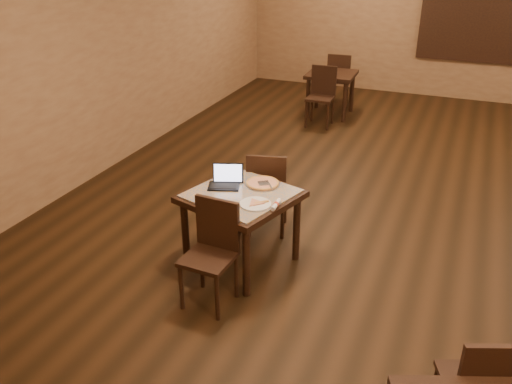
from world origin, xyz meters
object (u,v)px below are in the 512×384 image
at_px(tiled_table, 241,202).
at_px(other_table_b_chair_far, 339,77).
at_px(chair_main_near, 213,246).
at_px(chair_main_far, 267,189).
at_px(laptop, 226,180).
at_px(other_table_b, 331,80).
at_px(other_table_b_chair_near, 322,92).
at_px(pizza_pan, 263,184).

relative_size(tiled_table, other_table_b_chair_far, 1.19).
xyz_separation_m(tiled_table, chair_main_near, (0.00, -0.62, -0.13)).
bearing_deg(chair_main_near, chair_main_far, 91.89).
distance_m(laptop, other_table_b_chair_far, 5.39).
height_order(chair_main_far, other_table_b, chair_main_far).
distance_m(chair_main_near, chair_main_far, 1.24).
bearing_deg(laptop, chair_main_near, -94.35).
xyz_separation_m(tiled_table, other_table_b_chair_near, (-0.47, 4.35, -0.12)).
bearing_deg(other_table_b, pizza_pan, -84.98).
bearing_deg(chair_main_far, chair_main_near, 74.49).
bearing_deg(chair_main_far, other_table_b, -98.24).
relative_size(chair_main_near, laptop, 2.72).
bearing_deg(other_table_b, tiled_table, -86.71).
relative_size(laptop, pizza_pan, 1.01).
bearing_deg(other_table_b_chair_far, chair_main_near, 92.25).
height_order(chair_main_near, chair_main_far, same).
bearing_deg(chair_main_near, laptop, 108.61).
relative_size(other_table_b, other_table_b_chair_far, 0.85).
xyz_separation_m(laptop, other_table_b_chair_far, (-0.26, 5.38, -0.27)).
bearing_deg(other_table_b, other_table_b_chair_near, -92.46).
height_order(laptop, other_table_b, laptop).
distance_m(other_table_b_chair_near, other_table_b_chair_far, 1.12).
height_order(pizza_pan, other_table_b_chair_far, other_table_b_chair_far).
xyz_separation_m(pizza_pan, other_table_b_chair_far, (-0.58, 5.23, -0.22)).
bearing_deg(other_table_b_chair_near, other_table_b, 87.54).
relative_size(tiled_table, laptop, 3.32).
bearing_deg(chair_main_near, tiled_table, 93.04).
xyz_separation_m(chair_main_far, laptop, (-0.22, -0.52, 0.29)).
xyz_separation_m(tiled_table, pizza_pan, (0.12, 0.24, 0.11)).
distance_m(other_table_b, other_table_b_chair_near, 0.57).
relative_size(chair_main_far, other_table_b, 1.14).
bearing_deg(chair_main_far, laptop, 52.40).
height_order(chair_main_near, other_table_b, chair_main_near).
distance_m(chair_main_far, pizza_pan, 0.46).
bearing_deg(other_table_b, laptop, -88.97).
bearing_deg(pizza_pan, other_table_b, 97.16).
bearing_deg(other_table_b_chair_near, chair_main_near, -86.69).
height_order(laptop, other_table_b_chair_near, same).
bearing_deg(tiled_table, other_table_b, 112.17).
bearing_deg(chair_main_near, other_table_b, 97.54).
xyz_separation_m(chair_main_near, other_table_b_chair_near, (-0.47, 4.97, 0.01)).
relative_size(tiled_table, other_table_b_chair_near, 1.19).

